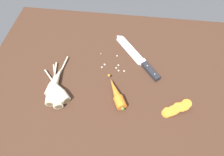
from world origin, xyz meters
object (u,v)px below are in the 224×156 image
(chefs_knife, at_px, (135,55))
(whole_carrot, at_px, (117,94))
(parsnip_front, at_px, (59,90))
(carrot_slice_stack, at_px, (176,109))
(parsnip_back, at_px, (52,89))
(parsnip_mid_left, at_px, (55,81))
(parsnip_mid_right, at_px, (57,91))

(chefs_knife, relative_size, whole_carrot, 1.72)
(whole_carrot, height_order, parsnip_front, whole_carrot)
(chefs_knife, distance_m, parsnip_front, 0.40)
(parsnip_front, relative_size, carrot_slice_stack, 1.39)
(parsnip_back, bearing_deg, parsnip_mid_left, 86.45)
(parsnip_mid_right, bearing_deg, parsnip_front, 53.40)
(parsnip_front, relative_size, parsnip_back, 0.73)
(chefs_knife, height_order, carrot_slice_stack, carrot_slice_stack)
(parsnip_mid_right, xyz_separation_m, parsnip_back, (-0.02, 0.01, 0.00))
(whole_carrot, xyz_separation_m, parsnip_front, (-0.25, -0.01, -0.00))
(parsnip_front, height_order, parsnip_mid_right, same)
(whole_carrot, relative_size, parsnip_mid_right, 0.76)
(parsnip_front, bearing_deg, whole_carrot, 1.94)
(chefs_knife, height_order, whole_carrot, whole_carrot)
(parsnip_front, xyz_separation_m, carrot_slice_stack, (0.50, -0.03, -0.01))
(parsnip_mid_left, xyz_separation_m, parsnip_back, (-0.00, -0.04, -0.00))
(chefs_knife, bearing_deg, parsnip_back, -144.00)
(chefs_knife, xyz_separation_m, whole_carrot, (-0.07, -0.24, 0.01))
(whole_carrot, height_order, parsnip_back, whole_carrot)
(parsnip_mid_left, xyz_separation_m, carrot_slice_stack, (0.53, -0.07, -0.01))
(chefs_knife, bearing_deg, parsnip_mid_right, -141.05)
(chefs_knife, height_order, parsnip_mid_right, parsnip_mid_right)
(whole_carrot, bearing_deg, parsnip_front, -178.06)
(carrot_slice_stack, bearing_deg, parsnip_mid_left, 172.50)
(parsnip_mid_right, bearing_deg, parsnip_back, 156.77)
(parsnip_front, xyz_separation_m, parsnip_mid_right, (-0.01, -0.01, -0.00))
(parsnip_mid_right, bearing_deg, carrot_slice_stack, -1.96)
(parsnip_mid_left, relative_size, carrot_slice_stack, 1.90)
(parsnip_front, bearing_deg, parsnip_mid_right, -126.60)
(chefs_knife, distance_m, carrot_slice_stack, 0.33)
(parsnip_mid_left, distance_m, carrot_slice_stack, 0.53)
(parsnip_front, xyz_separation_m, parsnip_mid_left, (-0.03, 0.04, -0.00))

